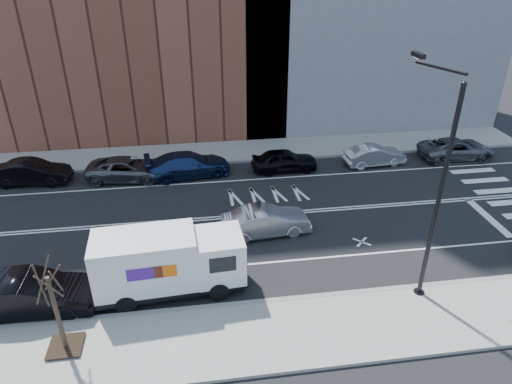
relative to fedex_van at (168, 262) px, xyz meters
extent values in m
plane|color=black|center=(3.31, 5.60, -1.49)|extent=(120.00, 120.00, 0.00)
cube|color=gray|center=(3.31, -3.20, -1.41)|extent=(44.00, 3.60, 0.15)
cube|color=gray|center=(3.31, 14.40, -1.41)|extent=(44.00, 3.60, 0.15)
cube|color=gray|center=(3.31, -1.40, -1.40)|extent=(44.00, 0.25, 0.17)
cube|color=gray|center=(3.31, 12.60, -1.40)|extent=(44.00, 0.25, 0.17)
cylinder|color=black|center=(10.31, -1.80, 3.01)|extent=(0.18, 0.18, 9.00)
cylinder|color=black|center=(10.31, -1.80, -1.39)|extent=(0.44, 0.44, 0.20)
sphere|color=black|center=(10.31, -1.80, 7.46)|extent=(0.20, 0.20, 0.20)
cylinder|color=black|center=(10.31, -0.10, 7.61)|extent=(0.11, 3.49, 0.48)
cube|color=black|center=(10.31, 1.60, 7.71)|extent=(0.25, 0.80, 0.18)
cube|color=#FFF2CC|center=(10.31, 1.60, 7.61)|extent=(0.18, 0.55, 0.03)
cube|color=black|center=(-3.69, -2.80, -1.26)|extent=(1.20, 1.20, 0.04)
cylinder|color=#382B1E|center=(-3.69, -2.80, 0.26)|extent=(0.16, 0.16, 3.20)
cylinder|color=#382B1E|center=(-3.44, -2.80, 1.66)|extent=(0.06, 0.80, 1.44)
cylinder|color=#382B1E|center=(-3.62, -2.56, 1.66)|extent=(0.81, 0.31, 1.19)
cylinder|color=#382B1E|center=(-3.90, -2.65, 1.66)|extent=(0.58, 0.76, 1.50)
cylinder|color=#382B1E|center=(-3.90, -2.95, 1.66)|extent=(0.47, 0.61, 1.37)
cylinder|color=#382B1E|center=(-3.62, -3.04, 1.66)|extent=(0.72, 0.29, 1.13)
cube|color=black|center=(-0.02, 0.00, -1.05)|extent=(6.17, 2.42, 0.29)
cube|color=silver|center=(2.13, 0.13, 0.03)|extent=(2.08, 2.22, 1.95)
cube|color=black|center=(3.12, 0.19, 0.32)|extent=(0.17, 1.81, 0.93)
cube|color=black|center=(2.19, -0.93, 0.32)|extent=(1.08, 0.11, 0.68)
cube|color=black|center=(2.06, 1.20, 0.32)|extent=(1.08, 0.11, 0.68)
cube|color=black|center=(3.08, 0.19, -0.95)|extent=(0.27, 1.96, 0.34)
cube|color=silver|center=(-0.90, -0.06, 0.22)|extent=(4.23, 2.40, 2.25)
cube|color=#47198C|center=(-0.83, -1.15, 0.37)|extent=(1.37, 0.10, 0.54)
cube|color=orange|center=(-0.05, -1.10, 0.37)|extent=(0.88, 0.07, 0.54)
cube|color=#47198C|center=(-0.96, 1.04, 0.37)|extent=(1.37, 0.10, 0.54)
cube|color=orange|center=(-0.18, 1.08, 0.37)|extent=(0.88, 0.07, 0.54)
cylinder|color=black|center=(1.99, -0.85, -1.08)|extent=(0.84, 0.32, 0.82)
cylinder|color=black|center=(1.87, 1.10, -1.08)|extent=(0.84, 0.32, 0.82)
cylinder|color=black|center=(-1.71, -1.09, -1.08)|extent=(0.84, 0.32, 0.82)
cylinder|color=black|center=(-1.83, 0.86, -1.08)|extent=(0.84, 0.32, 0.82)
imported|color=black|center=(-8.59, 11.35, -0.74)|extent=(4.62, 1.90, 1.49)
imported|color=#52555A|center=(-2.85, 11.14, -0.80)|extent=(5.19, 2.82, 1.38)
imported|color=navy|center=(0.91, 11.07, -0.72)|extent=(5.55, 2.86, 1.54)
imported|color=black|center=(7.11, 10.95, -0.76)|extent=(4.27, 1.78, 1.44)
imported|color=silver|center=(13.24, 10.99, -0.82)|extent=(4.19, 1.80, 1.34)
imported|color=#575A60|center=(19.20, 11.18, -0.78)|extent=(5.08, 2.36, 1.41)
imported|color=#B3B2B7|center=(4.71, 3.74, -0.76)|extent=(4.57, 1.99, 1.46)
imported|color=black|center=(-5.42, -0.49, -0.65)|extent=(5.13, 1.91, 1.67)
camera|label=1|loc=(1.42, -15.52, 11.43)|focal=32.00mm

